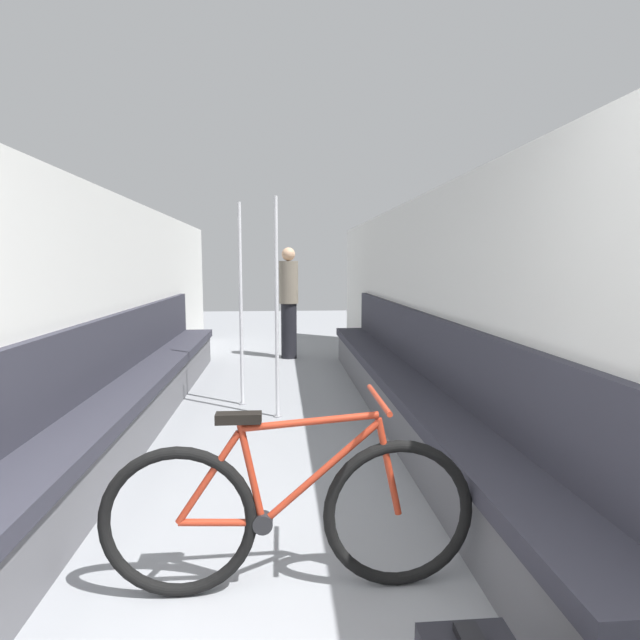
% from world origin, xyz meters
% --- Properties ---
extents(wall_left, '(0.10, 10.62, 2.14)m').
position_xyz_m(wall_left, '(-1.47, 3.71, 1.07)').
color(wall_left, silver).
rests_on(wall_left, ground).
extents(wall_right, '(0.10, 10.62, 2.14)m').
position_xyz_m(wall_right, '(1.47, 3.71, 1.07)').
color(wall_right, silver).
rests_on(wall_right, ground).
extents(bench_seat_row_left, '(0.46, 6.45, 1.04)m').
position_xyz_m(bench_seat_row_left, '(-1.22, 3.58, 0.34)').
color(bench_seat_row_left, '#5B5B60').
rests_on(bench_seat_row_left, ground).
extents(bench_seat_row_right, '(0.46, 6.45, 1.04)m').
position_xyz_m(bench_seat_row_right, '(1.22, 3.58, 0.34)').
color(bench_seat_row_right, '#5B5B60').
rests_on(bench_seat_row_right, ground).
extents(bicycle, '(1.69, 0.46, 0.90)m').
position_xyz_m(bicycle, '(0.11, 1.28, 0.37)').
color(bicycle, black).
rests_on(bicycle, ground).
extents(grab_pole_near, '(0.08, 0.08, 2.12)m').
position_xyz_m(grab_pole_near, '(-0.33, 4.37, 1.03)').
color(grab_pole_near, gray).
rests_on(grab_pole_near, ground).
extents(grab_pole_far, '(0.08, 0.08, 2.12)m').
position_xyz_m(grab_pole_far, '(0.05, 3.90, 1.03)').
color(grab_pole_far, gray).
rests_on(grab_pole_far, ground).
extents(passenger_standing, '(0.30, 0.30, 1.74)m').
position_xyz_m(passenger_standing, '(0.22, 6.98, 0.90)').
color(passenger_standing, black).
rests_on(passenger_standing, ground).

